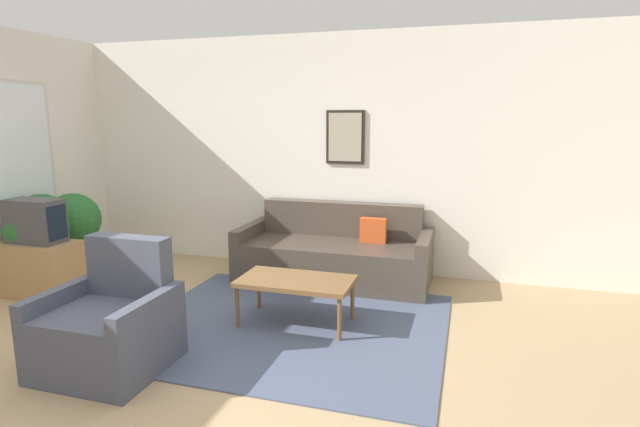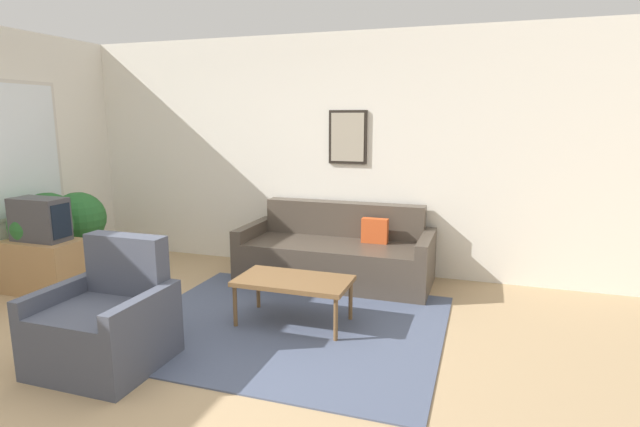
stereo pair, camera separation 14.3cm
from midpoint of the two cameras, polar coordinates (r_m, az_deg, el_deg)
The scene contains 11 objects.
ground_plane at distance 3.92m, azimuth -20.79°, elevation -16.65°, with size 16.00×16.00×0.00m, color tan.
area_rug at distance 4.41m, azimuth -4.33°, elevation -12.66°, with size 2.60×2.24×0.01m.
wall_back at distance 5.99m, azimuth -4.86°, elevation 6.89°, with size 8.00×0.09×2.70m.
couch at distance 5.49m, azimuth 1.00°, elevation -4.70°, with size 2.06×0.90×0.83m.
coffee_table at distance 4.32m, azimuth -3.73°, elevation -7.95°, with size 0.97×0.53×0.41m.
tv_stand at distance 5.82m, azimuth -29.98°, elevation -5.47°, with size 0.77×0.45×0.54m.
tv at distance 5.71m, azimuth -30.43°, elevation -0.74°, with size 0.56×0.28×0.44m.
armchair at distance 3.96m, azimuth -23.88°, elevation -11.78°, with size 0.82×0.76×0.90m.
potted_plant_tall at distance 5.96m, azimuth -30.31°, elevation -1.67°, with size 0.63×0.63×0.97m.
potted_plant_by_window at distance 6.31m, azimuth -26.93°, elevation -0.95°, with size 0.60×0.60×0.94m.
potted_plant_small at distance 6.22m, azimuth -29.73°, elevation -1.20°, with size 0.64×0.64×0.96m.
Camera 1 is at (2.14, -2.73, 1.76)m, focal length 28.00 mm.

